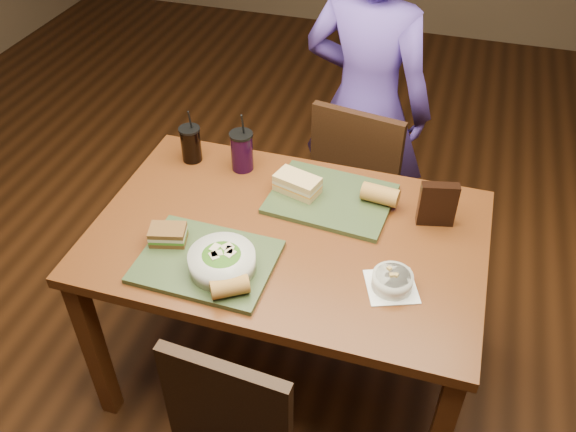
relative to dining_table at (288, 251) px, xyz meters
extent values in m
plane|color=#381C0B|center=(0.00, 0.00, -0.66)|extent=(6.00, 6.00, 0.00)
cube|color=#5A2C12|center=(-0.60, -0.38, -0.30)|extent=(0.06, 0.06, 0.71)
cube|color=#5A2C12|center=(-0.60, 0.38, -0.30)|extent=(0.06, 0.06, 0.71)
cube|color=#5A2C12|center=(0.60, 0.38, -0.30)|extent=(0.06, 0.06, 0.71)
cube|color=#5A2C12|center=(0.00, 0.00, 0.07)|extent=(1.30, 0.85, 0.04)
cube|color=black|center=(0.02, -0.63, -0.03)|extent=(0.37, 0.06, 0.44)
cube|color=black|center=(0.11, 0.77, -0.25)|extent=(0.44, 0.44, 0.04)
cube|color=black|center=(0.11, 0.59, 0.00)|extent=(0.38, 0.10, 0.46)
cube|color=black|center=(-0.06, 0.60, -0.46)|extent=(0.04, 0.04, 0.39)
cube|color=black|center=(0.27, 0.60, -0.46)|extent=(0.04, 0.04, 0.39)
cube|color=black|center=(-0.06, 0.93, -0.46)|extent=(0.04, 0.04, 0.39)
cube|color=black|center=(0.27, 0.93, -0.46)|extent=(0.04, 0.04, 0.39)
imported|color=#53399F|center=(0.09, 0.83, 0.12)|extent=(0.63, 0.48, 1.57)
cube|color=#314022|center=(-0.20, -0.22, 0.10)|extent=(0.43, 0.33, 0.02)
cube|color=#314022|center=(0.10, 0.20, 0.10)|extent=(0.44, 0.35, 0.02)
cylinder|color=silver|center=(-0.14, -0.24, 0.14)|extent=(0.21, 0.21, 0.06)
ellipsoid|color=#427219|center=(-0.14, -0.24, 0.15)|extent=(0.17, 0.17, 0.05)
cube|color=beige|center=(-0.15, -0.25, 0.17)|extent=(0.04, 0.04, 0.01)
cube|color=beige|center=(-0.16, -0.22, 0.17)|extent=(0.03, 0.04, 0.01)
cube|color=beige|center=(-0.13, -0.21, 0.17)|extent=(0.04, 0.04, 0.01)
cube|color=beige|center=(-0.11, -0.23, 0.17)|extent=(0.04, 0.04, 0.01)
cube|color=beige|center=(-0.15, -0.26, 0.17)|extent=(0.04, 0.04, 0.01)
cube|color=beige|center=(-0.12, -0.22, 0.17)|extent=(0.03, 0.04, 0.01)
cube|color=white|center=(0.37, -0.15, 0.09)|extent=(0.19, 0.19, 0.00)
cylinder|color=silver|center=(0.37, -0.15, 0.12)|extent=(0.12, 0.12, 0.05)
cylinder|color=black|center=(0.37, -0.15, 0.14)|extent=(0.11, 0.11, 0.01)
cube|color=#B28947|center=(0.36, -0.13, 0.15)|extent=(0.02, 0.02, 0.01)
cube|color=#B28947|center=(0.37, -0.15, 0.15)|extent=(0.02, 0.02, 0.01)
cube|color=#B28947|center=(0.38, -0.15, 0.15)|extent=(0.02, 0.02, 0.01)
cube|color=#593819|center=(-0.35, -0.17, 0.12)|extent=(0.13, 0.10, 0.02)
cube|color=#3F721E|center=(-0.35, -0.17, 0.13)|extent=(0.13, 0.10, 0.01)
cube|color=beige|center=(-0.35, -0.17, 0.14)|extent=(0.13, 0.10, 0.01)
cube|color=#593819|center=(-0.35, -0.17, 0.15)|extent=(0.13, 0.10, 0.02)
cube|color=tan|center=(-0.03, 0.20, 0.12)|extent=(0.18, 0.13, 0.02)
cube|color=orange|center=(-0.03, 0.20, 0.13)|extent=(0.18, 0.13, 0.01)
cube|color=beige|center=(-0.03, 0.20, 0.14)|extent=(0.18, 0.13, 0.01)
cube|color=tan|center=(-0.03, 0.20, 0.16)|extent=(0.18, 0.13, 0.02)
cylinder|color=#AD7533|center=(-0.08, -0.33, 0.14)|extent=(0.13, 0.11, 0.06)
cylinder|color=#AD7533|center=(0.27, 0.23, 0.14)|extent=(0.13, 0.08, 0.06)
cylinder|color=black|center=(-0.48, 0.30, 0.16)|extent=(0.08, 0.08, 0.13)
cylinder|color=black|center=(-0.48, 0.30, 0.23)|extent=(0.08, 0.08, 0.01)
cylinder|color=black|center=(-0.47, 0.30, 0.27)|extent=(0.01, 0.02, 0.09)
cylinder|color=black|center=(-0.27, 0.30, 0.16)|extent=(0.08, 0.08, 0.15)
cylinder|color=black|center=(-0.27, 0.30, 0.24)|extent=(0.09, 0.09, 0.01)
cylinder|color=black|center=(-0.26, 0.30, 0.28)|extent=(0.01, 0.02, 0.09)
cube|color=black|center=(0.46, 0.19, 0.17)|extent=(0.13, 0.06, 0.16)
camera|label=1|loc=(0.44, -1.45, 1.45)|focal=38.00mm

